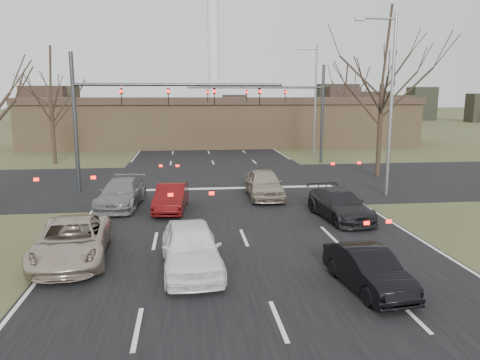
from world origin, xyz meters
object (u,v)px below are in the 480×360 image
object	(u,v)px
building	(223,121)
car_red_ahead	(171,198)
car_charcoal_sedan	(340,205)
car_grey_ahead	(121,193)
car_silver_ahead	(264,184)
mast_arm_far	(289,102)
mast_arm_near	(133,105)
car_white_sedan	(191,247)
car_black_hatch	(368,269)
car_silver_suv	(72,241)
streetlight_right_near	(389,96)
streetlight_right_far	(314,95)

from	to	relation	value
building	car_red_ahead	size ratio (longest dim) A/B	10.63
car_charcoal_sedan	car_grey_ahead	xyz separation A→B (m)	(-10.28, 3.54, 0.04)
car_silver_ahead	mast_arm_far	bearing A→B (deg)	73.48
building	car_charcoal_sedan	size ratio (longest dim) A/B	9.27
mast_arm_near	car_white_sedan	world-z (taller)	mast_arm_near
mast_arm_far	mast_arm_near	bearing A→B (deg)	-138.78
car_white_sedan	car_black_hatch	xyz separation A→B (m)	(5.13, -2.09, -0.17)
car_silver_suv	car_white_sedan	distance (m)	4.29
mast_arm_near	car_silver_suv	bearing A→B (deg)	-94.64
mast_arm_far	streetlight_right_near	bearing A→B (deg)	-78.53
car_grey_ahead	car_silver_ahead	distance (m)	7.67
car_charcoal_sedan	building	bearing A→B (deg)	88.44
car_grey_ahead	mast_arm_near	bearing A→B (deg)	90.74
mast_arm_near	car_charcoal_sedan	world-z (taller)	mast_arm_near
mast_arm_near	car_red_ahead	size ratio (longest dim) A/B	3.04
mast_arm_near	car_white_sedan	size ratio (longest dim) A/B	2.64
car_grey_ahead	car_silver_ahead	size ratio (longest dim) A/B	1.05
building	car_grey_ahead	size ratio (longest dim) A/B	8.79
car_silver_ahead	car_charcoal_sedan	bearing A→B (deg)	-59.02
mast_arm_far	car_red_ahead	size ratio (longest dim) A/B	2.79
car_silver_ahead	car_grey_ahead	bearing A→B (deg)	-169.12
car_charcoal_sedan	streetlight_right_far	bearing A→B (deg)	71.65
mast_arm_far	car_grey_ahead	world-z (taller)	mast_arm_far
streetlight_right_near	car_white_sedan	bearing A→B (deg)	-136.96
car_silver_suv	streetlight_right_far	bearing A→B (deg)	54.11
car_silver_ahead	streetlight_right_far	bearing A→B (deg)	68.00
building	streetlight_right_far	bearing A→B (deg)	-56.35
mast_arm_far	car_charcoal_sedan	size ratio (longest dim) A/B	2.43
mast_arm_near	car_red_ahead	xyz separation A→B (m)	(2.23, -5.16, -4.42)
car_charcoal_sedan	car_grey_ahead	world-z (taller)	car_grey_ahead
mast_arm_near	mast_arm_far	bearing A→B (deg)	41.22
building	car_grey_ahead	distance (m)	30.06
car_silver_ahead	streetlight_right_near	bearing A→B (deg)	-0.39
building	car_charcoal_sedan	xyz separation A→B (m)	(2.75, -32.57, -2.00)
streetlight_right_far	car_charcoal_sedan	xyz separation A→B (m)	(-4.57, -21.57, -4.92)
streetlight_right_far	car_charcoal_sedan	distance (m)	22.60
building	car_black_hatch	size ratio (longest dim) A/B	11.47
building	car_white_sedan	distance (m)	38.50
mast_arm_near	streetlight_right_near	size ratio (longest dim) A/B	1.21
car_grey_ahead	mast_arm_far	bearing A→B (deg)	55.24
mast_arm_far	streetlight_right_near	xyz separation A→B (m)	(2.64, -13.00, 0.57)
mast_arm_far	car_silver_suv	world-z (taller)	mast_arm_far
mast_arm_near	car_silver_ahead	world-z (taller)	mast_arm_near
mast_arm_near	car_red_ahead	world-z (taller)	mast_arm_near
car_white_sedan	mast_arm_far	bearing A→B (deg)	66.82
car_black_hatch	car_red_ahead	size ratio (longest dim) A/B	0.93
streetlight_right_near	car_grey_ahead	xyz separation A→B (m)	(-14.36, -1.03, -4.89)
car_silver_ahead	building	bearing A→B (deg)	91.54
mast_arm_far	car_black_hatch	xyz separation A→B (m)	(-3.18, -25.32, -4.41)
car_silver_suv	car_silver_ahead	distance (m)	12.22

